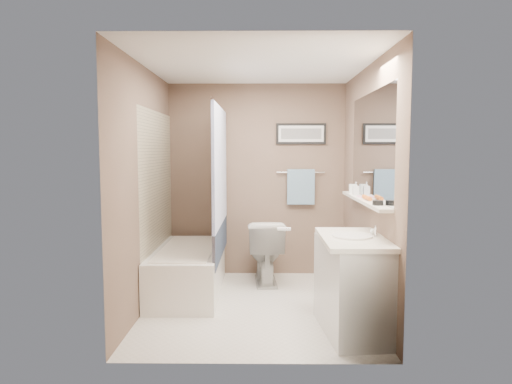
{
  "coord_description": "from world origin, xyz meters",
  "views": [
    {
      "loc": [
        0.05,
        -4.49,
        1.58
      ],
      "look_at": [
        0.0,
        0.15,
        1.15
      ],
      "focal_mm": 32.0,
      "sensor_mm": 36.0,
      "label": 1
    }
  ],
  "objects_px": {
    "bathtub": "(188,271)",
    "toilet": "(265,251)",
    "candle_bowl_near": "(378,203)",
    "hair_brush_front": "(367,198)",
    "soap_bottle": "(356,188)",
    "glass_jar": "(353,189)",
    "vanity": "(354,287)"
  },
  "relations": [
    {
      "from": "candle_bowl_near",
      "to": "glass_jar",
      "type": "relative_size",
      "value": 0.9
    },
    {
      "from": "hair_brush_front",
      "to": "glass_jar",
      "type": "bearing_deg",
      "value": 90.0
    },
    {
      "from": "toilet",
      "to": "vanity",
      "type": "height_order",
      "value": "vanity"
    },
    {
      "from": "toilet",
      "to": "vanity",
      "type": "bearing_deg",
      "value": 113.13
    },
    {
      "from": "bathtub",
      "to": "toilet",
      "type": "height_order",
      "value": "toilet"
    },
    {
      "from": "candle_bowl_near",
      "to": "hair_brush_front",
      "type": "relative_size",
      "value": 0.41
    },
    {
      "from": "hair_brush_front",
      "to": "toilet",
      "type": "bearing_deg",
      "value": 129.54
    },
    {
      "from": "bathtub",
      "to": "vanity",
      "type": "height_order",
      "value": "vanity"
    },
    {
      "from": "bathtub",
      "to": "toilet",
      "type": "distance_m",
      "value": 0.96
    },
    {
      "from": "toilet",
      "to": "vanity",
      "type": "xyz_separation_m",
      "value": [
        0.75,
        -1.5,
        0.02
      ]
    },
    {
      "from": "candle_bowl_near",
      "to": "hair_brush_front",
      "type": "height_order",
      "value": "hair_brush_front"
    },
    {
      "from": "vanity",
      "to": "toilet",
      "type": "bearing_deg",
      "value": 110.93
    },
    {
      "from": "glass_jar",
      "to": "soap_bottle",
      "type": "distance_m",
      "value": 0.16
    },
    {
      "from": "hair_brush_front",
      "to": "candle_bowl_near",
      "type": "bearing_deg",
      "value": -90.0
    },
    {
      "from": "glass_jar",
      "to": "soap_bottle",
      "type": "relative_size",
      "value": 0.74
    },
    {
      "from": "candle_bowl_near",
      "to": "hair_brush_front",
      "type": "xyz_separation_m",
      "value": [
        0.0,
        0.39,
        0.0
      ]
    },
    {
      "from": "candle_bowl_near",
      "to": "soap_bottle",
      "type": "bearing_deg",
      "value": 90.0
    },
    {
      "from": "bathtub",
      "to": "glass_jar",
      "type": "bearing_deg",
      "value": -1.91
    },
    {
      "from": "toilet",
      "to": "glass_jar",
      "type": "height_order",
      "value": "glass_jar"
    },
    {
      "from": "glass_jar",
      "to": "vanity",
      "type": "bearing_deg",
      "value": -100.15
    },
    {
      "from": "vanity",
      "to": "soap_bottle",
      "type": "relative_size",
      "value": 6.66
    },
    {
      "from": "bathtub",
      "to": "soap_bottle",
      "type": "height_order",
      "value": "soap_bottle"
    },
    {
      "from": "hair_brush_front",
      "to": "glass_jar",
      "type": "distance_m",
      "value": 0.66
    },
    {
      "from": "toilet",
      "to": "hair_brush_front",
      "type": "relative_size",
      "value": 3.46
    },
    {
      "from": "toilet",
      "to": "candle_bowl_near",
      "type": "bearing_deg",
      "value": 118.09
    },
    {
      "from": "glass_jar",
      "to": "soap_bottle",
      "type": "xyz_separation_m",
      "value": [
        0.0,
        -0.16,
        0.02
      ]
    },
    {
      "from": "bathtub",
      "to": "hair_brush_front",
      "type": "bearing_deg",
      "value": -22.11
    },
    {
      "from": "soap_bottle",
      "to": "glass_jar",
      "type": "bearing_deg",
      "value": 90.0
    },
    {
      "from": "bathtub",
      "to": "candle_bowl_near",
      "type": "relative_size",
      "value": 16.67
    },
    {
      "from": "vanity",
      "to": "soap_bottle",
      "type": "bearing_deg",
      "value": 72.45
    },
    {
      "from": "bathtub",
      "to": "soap_bottle",
      "type": "relative_size",
      "value": 11.09
    },
    {
      "from": "soap_bottle",
      "to": "candle_bowl_near",
      "type": "bearing_deg",
      "value": -90.0
    }
  ]
}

